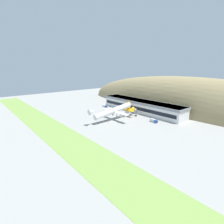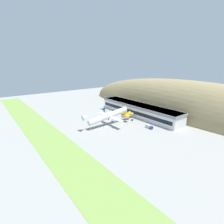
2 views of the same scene
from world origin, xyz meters
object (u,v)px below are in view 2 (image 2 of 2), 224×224
at_px(service_car_1, 132,120).
at_px(fuel_truck, 103,109).
at_px(traffic_cone_1, 135,126).
at_px(service_car_0, 104,111).
at_px(box_truck, 149,127).
at_px(cargo_airplane, 109,116).
at_px(jetway_0, 128,115).
at_px(terminal_building, 138,109).
at_px(traffic_cone_0, 138,130).

distance_m(service_car_1, fuel_truck, 50.71).
bearing_deg(traffic_cone_1, service_car_0, 174.48).
bearing_deg(box_truck, cargo_airplane, -141.31).
relative_size(jetway_0, cargo_airplane, 0.28).
xyz_separation_m(service_car_1, traffic_cone_1, (11.98, -8.03, -0.34)).
xyz_separation_m(fuel_truck, traffic_cone_1, (62.68, -9.09, -1.11)).
relative_size(jetway_0, service_car_1, 3.76).
xyz_separation_m(cargo_airplane, traffic_cone_1, (16.67, 15.57, -8.37)).
distance_m(jetway_0, cargo_airplane, 25.27).
bearing_deg(fuel_truck, service_car_1, -1.19).
distance_m(cargo_airplane, service_car_1, 25.37).
distance_m(box_truck, traffic_cone_1, 12.31).
xyz_separation_m(terminal_building, fuel_truck, (-41.08, -17.06, -5.44)).
relative_size(fuel_truck, traffic_cone_0, 11.13).
relative_size(service_car_1, fuel_truck, 0.61).
bearing_deg(cargo_airplane, jetway_0, 97.07).
xyz_separation_m(jetway_0, box_truck, (30.28, -2.84, -2.60)).
xyz_separation_m(jetway_0, traffic_cone_1, (19.73, -9.08, -3.71)).
distance_m(service_car_0, traffic_cone_0, 61.75).
bearing_deg(jetway_0, service_car_0, -173.45).
bearing_deg(traffic_cone_0, service_car_1, 149.04).
height_order(service_car_0, fuel_truck, fuel_truck).
bearing_deg(traffic_cone_1, service_car_1, 146.15).
distance_m(jetway_0, service_car_0, 34.32).
bearing_deg(service_car_1, traffic_cone_0, -30.96).
xyz_separation_m(terminal_building, service_car_0, (-32.06, -20.96, -6.23)).
relative_size(terminal_building, traffic_cone_0, 170.70).
bearing_deg(jetway_0, fuel_truck, 180.00).
height_order(traffic_cone_0, traffic_cone_1, same).
xyz_separation_m(terminal_building, jetway_0, (1.87, -17.06, -2.84)).
bearing_deg(service_car_1, traffic_cone_1, -33.85).
relative_size(jetway_0, box_truck, 2.07).
distance_m(fuel_truck, traffic_cone_1, 63.34).
bearing_deg(cargo_airplane, service_car_1, 78.75).
bearing_deg(cargo_airplane, traffic_cone_0, 26.33).
bearing_deg(fuel_truck, traffic_cone_0, -10.27).
bearing_deg(terminal_building, service_car_1, -62.04).
xyz_separation_m(service_car_0, fuel_truck, (-9.02, 3.90, 0.79)).
relative_size(traffic_cone_0, traffic_cone_1, 1.00).
height_order(fuel_truck, traffic_cone_0, fuel_truck).
bearing_deg(terminal_building, traffic_cone_1, -50.45).
bearing_deg(traffic_cone_0, traffic_cone_1, 154.07).
xyz_separation_m(fuel_truck, traffic_cone_0, (70.14, -12.71, -1.11)).
bearing_deg(terminal_building, fuel_truck, -157.45).
distance_m(service_car_0, fuel_truck, 9.86).
height_order(service_car_0, traffic_cone_1, service_car_0).
height_order(service_car_0, box_truck, box_truck).
xyz_separation_m(cargo_airplane, traffic_cone_0, (24.13, 11.94, -8.37)).
relative_size(terminal_building, service_car_1, 25.32).
relative_size(terminal_building, jetway_0, 6.73).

